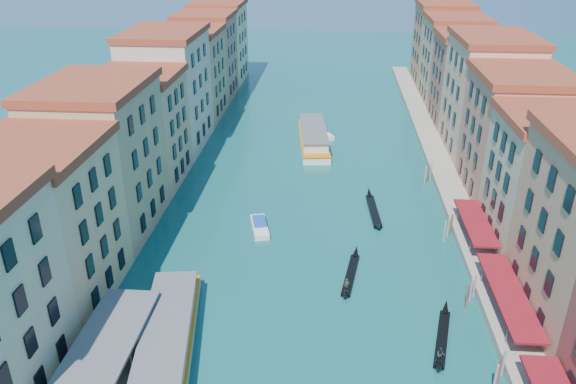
% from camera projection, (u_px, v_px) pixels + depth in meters
% --- Properties ---
extents(left_bank_palazzos, '(12.80, 128.40, 21.00)m').
position_uv_depth(left_bank_palazzos, '(158.00, 104.00, 95.10)').
color(left_bank_palazzos, beige).
rests_on(left_bank_palazzos, ground).
extents(right_bank_palazzos, '(12.80, 128.40, 21.00)m').
position_uv_depth(right_bank_palazzos, '(495.00, 111.00, 91.27)').
color(right_bank_palazzos, brown).
rests_on(right_bank_palazzos, ground).
extents(quay, '(4.00, 140.00, 1.00)m').
position_uv_depth(quay, '(439.00, 162.00, 95.83)').
color(quay, gray).
rests_on(quay, ground).
extents(restaurant_awnings, '(3.20, 44.55, 3.12)m').
position_uv_depth(restaurant_awnings, '(510.00, 297.00, 56.94)').
color(restaurant_awnings, maroon).
rests_on(restaurant_awnings, ground).
extents(vaporetto_stop, '(5.40, 16.40, 3.65)m').
position_uv_depth(vaporetto_stop, '(107.00, 363.00, 50.50)').
color(vaporetto_stop, slate).
rests_on(vaporetto_stop, ground).
extents(mooring_poles_right, '(1.44, 54.24, 3.20)m').
position_uv_depth(mooring_poles_right, '(465.00, 277.00, 63.11)').
color(mooring_poles_right, '#50331B').
rests_on(mooring_poles_right, ground).
extents(mooring_poles_left, '(0.24, 8.24, 3.20)m').
position_uv_depth(mooring_poles_left, '(80.00, 363.00, 50.75)').
color(mooring_poles_left, '#50331B').
rests_on(mooring_poles_left, ground).
extents(vaporetto_near, '(7.76, 21.14, 3.07)m').
position_uv_depth(vaporetto_near, '(168.00, 335.00, 54.02)').
color(vaporetto_near, silver).
rests_on(vaporetto_near, ground).
extents(vaporetto_far, '(6.99, 21.63, 3.16)m').
position_uv_depth(vaporetto_far, '(313.00, 136.00, 105.02)').
color(vaporetto_far, white).
rests_on(vaporetto_far, ground).
extents(gondola_fore, '(2.57, 11.11, 2.22)m').
position_uv_depth(gondola_fore, '(351.00, 274.00, 65.41)').
color(gondola_fore, black).
rests_on(gondola_fore, ground).
extents(gondola_right, '(3.44, 11.17, 2.25)m').
position_uv_depth(gondola_right, '(442.00, 338.00, 55.09)').
color(gondola_right, black).
rests_on(gondola_right, ground).
extents(gondola_far, '(1.88, 12.54, 1.77)m').
position_uv_depth(gondola_far, '(373.00, 210.00, 80.20)').
color(gondola_far, black).
rests_on(gondola_far, ground).
extents(motorboat_mid, '(3.38, 6.54, 1.29)m').
position_uv_depth(motorboat_mid, '(260.00, 226.00, 75.65)').
color(motorboat_mid, white).
rests_on(motorboat_mid, ground).
extents(motorboat_far, '(5.27, 7.49, 1.50)m').
position_uv_depth(motorboat_far, '(321.00, 132.00, 109.58)').
color(motorboat_far, white).
rests_on(motorboat_far, ground).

